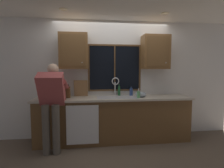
{
  "coord_description": "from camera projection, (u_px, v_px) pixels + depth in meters",
  "views": [
    {
      "loc": [
        -0.45,
        -3.84,
        1.5
      ],
      "look_at": [
        -0.04,
        -0.3,
        1.19
      ],
      "focal_mm": 27.99,
      "sensor_mm": 36.0,
      "label": 1
    }
  ],
  "objects": [
    {
      "name": "faucet",
      "position": [
        116.0,
        84.0,
        3.76
      ],
      "size": [
        0.18,
        0.09,
        0.4
      ],
      "color": "silver",
      "rests_on": "countertop"
    },
    {
      "name": "bottle_green_glass",
      "position": [
        131.0,
        92.0,
        3.82
      ],
      "size": [
        0.07,
        0.07,
        0.2
      ],
      "color": "#334C8C",
      "rests_on": "countertop"
    },
    {
      "name": "sink",
      "position": [
        116.0,
        102.0,
        3.62
      ],
      "size": [
        0.8,
        0.46,
        0.21
      ],
      "color": "#B7B7BC",
      "rests_on": "lower_cabinet_run"
    },
    {
      "name": "countertop",
      "position": [
        114.0,
        98.0,
        3.59
      ],
      "size": [
        3.18,
        0.62,
        0.04
      ],
      "primitive_type": "cube",
      "color": "beige",
      "rests_on": "lower_cabinet_run"
    },
    {
      "name": "cutting_board",
      "position": [
        81.0,
        88.0,
        3.72
      ],
      "size": [
        0.29,
        0.09,
        0.35
      ],
      "primitive_type": "cube",
      "rotation": [
        0.21,
        0.0,
        0.0
      ],
      "color": "#997047",
      "rests_on": "countertop"
    },
    {
      "name": "mixing_bowl",
      "position": [
        141.0,
        94.0,
        3.63
      ],
      "size": [
        0.23,
        0.23,
        0.12
      ],
      "primitive_type": "ellipsoid",
      "color": "#8C99A8",
      "rests_on": "countertop"
    },
    {
      "name": "window_frame_top",
      "position": [
        115.0,
        45.0,
        3.79
      ],
      "size": [
        1.17,
        0.02,
        0.04
      ],
      "primitive_type": "cube",
      "color": "brown"
    },
    {
      "name": "knife_block",
      "position": [
        67.0,
        93.0,
        3.5
      ],
      "size": [
        0.12,
        0.18,
        0.32
      ],
      "color": "brown",
      "rests_on": "countertop"
    },
    {
      "name": "ceiling_downlight_left",
      "position": [
        63.0,
        9.0,
        3.06
      ],
      "size": [
        0.14,
        0.14,
        0.01
      ],
      "primitive_type": "cylinder",
      "color": "#FFEAB2"
    },
    {
      "name": "back_wall",
      "position": [
        112.0,
        79.0,
        3.93
      ],
      "size": [
        5.52,
        0.12,
        2.55
      ],
      "primitive_type": "cube",
      "color": "silver",
      "rests_on": "floor"
    },
    {
      "name": "window_frame_bottom",
      "position": [
        115.0,
        90.0,
        3.88
      ],
      "size": [
        1.17,
        0.02,
        0.04
      ],
      "primitive_type": "cube",
      "color": "brown"
    },
    {
      "name": "window_frame_left",
      "position": [
        89.0,
        68.0,
        3.77
      ],
      "size": [
        0.03,
        0.02,
        0.95
      ],
      "primitive_type": "cube",
      "color": "brown"
    },
    {
      "name": "upper_cabinet_right",
      "position": [
        155.0,
        52.0,
        3.76
      ],
      "size": [
        0.57,
        0.36,
        0.72
      ],
      "color": "brown"
    },
    {
      "name": "soap_dispenser",
      "position": [
        138.0,
        94.0,
        3.51
      ],
      "size": [
        0.06,
        0.07,
        0.19
      ],
      "color": "#59A566",
      "rests_on": "countertop"
    },
    {
      "name": "window_frame_right",
      "position": [
        140.0,
        68.0,
        3.9
      ],
      "size": [
        0.03,
        0.02,
        0.95
      ],
      "primitive_type": "cube",
      "color": "brown"
    },
    {
      "name": "window_glass",
      "position": [
        115.0,
        68.0,
        3.84
      ],
      "size": [
        1.1,
        0.02,
        0.95
      ],
      "primitive_type": "cube",
      "color": "black"
    },
    {
      "name": "upper_cabinet_left",
      "position": [
        74.0,
        51.0,
        3.56
      ],
      "size": [
        0.57,
        0.36,
        0.72
      ],
      "color": "brown"
    },
    {
      "name": "bottle_tall_clear",
      "position": [
        119.0,
        91.0,
        3.81
      ],
      "size": [
        0.06,
        0.06,
        0.26
      ],
      "color": "#1E592D",
      "rests_on": "countertop"
    },
    {
      "name": "dishwasher_front",
      "position": [
        83.0,
        125.0,
        3.26
      ],
      "size": [
        0.6,
        0.02,
        0.74
      ],
      "primitive_type": "cube",
      "color": "white"
    },
    {
      "name": "lower_cabinet_run",
      "position": [
        114.0,
        120.0,
        3.65
      ],
      "size": [
        3.12,
        0.58,
        0.88
      ],
      "primitive_type": "cube",
      "color": "brown",
      "rests_on": "floor"
    },
    {
      "name": "window_mullion_center",
      "position": [
        115.0,
        68.0,
        3.83
      ],
      "size": [
        0.02,
        0.02,
        0.95
      ],
      "primitive_type": "cube",
      "color": "brown"
    },
    {
      "name": "person_standing",
      "position": [
        52.0,
        98.0,
        3.12
      ],
      "size": [
        0.53,
        0.67,
        1.6
      ],
      "color": "#595147",
      "rests_on": "floor"
    },
    {
      "name": "ceiling_downlight_right",
      "position": [
        165.0,
        13.0,
        3.27
      ],
      "size": [
        0.14,
        0.14,
        0.01
      ],
      "primitive_type": "cylinder",
      "color": "#FFEAB2"
    }
  ]
}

